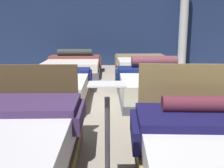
# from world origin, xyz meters

# --- Properties ---
(ground_plane) EXTENTS (18.00, 18.00, 0.02)m
(ground_plane) POSITION_xyz_m (0.00, 0.00, -0.01)
(ground_plane) COLOR gray
(showroom_back_wall) EXTENTS (18.00, 0.06, 3.50)m
(showroom_back_wall) POSITION_xyz_m (0.00, 4.91, 1.75)
(showroom_back_wall) COLOR navy
(showroom_back_wall) RESTS_ON ground_plane
(bed_1) EXTENTS (1.61, 2.16, 0.96)m
(bed_1) POSITION_xyz_m (1.01, -2.80, 0.23)
(bed_1) COLOR olive
(bed_1) RESTS_ON ground_plane
(bed_2) EXTENTS (1.48, 2.09, 0.50)m
(bed_2) POSITION_xyz_m (-1.07, -0.02, 0.23)
(bed_2) COLOR brown
(bed_2) RESTS_ON ground_plane
(bed_3) EXTENTS (1.71, 1.99, 0.78)m
(bed_3) POSITION_xyz_m (1.06, 0.07, 0.26)
(bed_3) COLOR #4C5259
(bed_3) RESTS_ON ground_plane
(bed_4) EXTENTS (1.72, 2.01, 0.72)m
(bed_4) POSITION_xyz_m (-1.03, 2.94, 0.24)
(bed_4) COLOR #524D60
(bed_4) RESTS_ON ground_plane
(bed_5) EXTENTS (1.63, 2.03, 0.53)m
(bed_5) POSITION_xyz_m (1.11, 2.99, 0.25)
(bed_5) COLOR brown
(bed_5) RESTS_ON ground_plane
(price_sign) EXTENTS (0.28, 0.24, 0.97)m
(price_sign) POSITION_xyz_m (0.00, -3.04, 0.37)
(price_sign) COLOR #3F3F44
(price_sign) RESTS_ON ground_plane
(support_pillar) EXTENTS (0.30, 0.30, 3.50)m
(support_pillar) POSITION_xyz_m (2.71, 4.26, 1.75)
(support_pillar) COLOR silver
(support_pillar) RESTS_ON ground_plane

